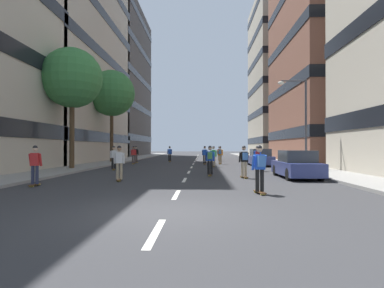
{
  "coord_description": "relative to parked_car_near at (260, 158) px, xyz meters",
  "views": [
    {
      "loc": [
        0.95,
        -8.32,
        1.72
      ],
      "look_at": [
        0.0,
        19.2,
        1.95
      ],
      "focal_mm": 29.64,
      "sensor_mm": 36.0,
      "label": 1
    }
  ],
  "objects": [
    {
      "name": "skater_3",
      "position": [
        -1.3,
        -6.18,
        0.32
      ],
      "size": [
        0.55,
        0.91,
        1.78
      ],
      "color": "brown",
      "rests_on": "ground_plane"
    },
    {
      "name": "skater_0",
      "position": [
        -4.73,
        -10.01,
        0.32
      ],
      "size": [
        0.54,
        0.91,
        1.78
      ],
      "color": "brown",
      "rests_on": "ground_plane"
    },
    {
      "name": "skater_1",
      "position": [
        -11.72,
        -5.54,
        0.29
      ],
      "size": [
        0.57,
        0.92,
        1.78
      ],
      "color": "brown",
      "rests_on": "ground_plane"
    },
    {
      "name": "skater_5",
      "position": [
        -9.34,
        -12.92,
        0.29
      ],
      "size": [
        0.56,
        0.92,
        1.78
      ],
      "color": "brown",
      "rests_on": "ground_plane"
    },
    {
      "name": "skater_6",
      "position": [
        -4.25,
        -1.76,
        0.29
      ],
      "size": [
        0.54,
        0.91,
        1.78
      ],
      "color": "brown",
      "rests_on": "ground_plane"
    },
    {
      "name": "streetlamp_right",
      "position": [
        2.01,
        -5.32,
        3.44
      ],
      "size": [
        2.13,
        0.3,
        6.5
      ],
      "color": "#3F3F44",
      "rests_on": "sidewalk_right"
    },
    {
      "name": "building_right_mid",
      "position": [
        11.48,
        7.72,
        12.4
      ],
      "size": [
        14.81,
        17.39,
        26.02
      ],
      "color": "brown",
      "rests_on": "ground_plane"
    },
    {
      "name": "parked_car_near",
      "position": [
        0.0,
        0.0,
        0.0
      ],
      "size": [
        1.82,
        4.4,
        1.52
      ],
      "color": "navy",
      "rests_on": "ground_plane"
    },
    {
      "name": "street_tree_near",
      "position": [
        -14.85,
        -5.53,
        6.1
      ],
      "size": [
        4.44,
        4.44,
        8.91
      ],
      "color": "#4C3823",
      "rests_on": "sidewalk_left"
    },
    {
      "name": "skater_12",
      "position": [
        -4.96,
        2.19,
        0.29
      ],
      "size": [
        0.55,
        0.92,
        1.78
      ],
      "color": "brown",
      "rests_on": "ground_plane"
    },
    {
      "name": "skater_13",
      "position": [
        -2.9,
        -11.32,
        0.32
      ],
      "size": [
        0.57,
        0.92,
        1.78
      ],
      "color": "brown",
      "rests_on": "ground_plane"
    },
    {
      "name": "sidewalk_left",
      "position": [
        -14.85,
        9.66,
        -0.63
      ],
      "size": [
        2.93,
        73.31,
        0.14
      ],
      "primitive_type": "cube",
      "color": "gray",
      "rests_on": "ground_plane"
    },
    {
      "name": "sidewalk_right",
      "position": [
        2.67,
        9.66,
        -0.63
      ],
      "size": [
        2.93,
        73.31,
        0.14
      ],
      "primitive_type": "cube",
      "color": "gray",
      "rests_on": "ground_plane"
    },
    {
      "name": "skater_7",
      "position": [
        -3.45,
        2.53,
        0.32
      ],
      "size": [
        0.57,
        0.92,
        1.78
      ],
      "color": "brown",
      "rests_on": "ground_plane"
    },
    {
      "name": "skater_10",
      "position": [
        -3.08,
        -17.07,
        0.32
      ],
      "size": [
        0.56,
        0.92,
        1.78
      ],
      "color": "brown",
      "rests_on": "ground_plane"
    },
    {
      "name": "ground_plane",
      "position": [
        -6.09,
        6.33,
        -0.7
      ],
      "size": [
        159.96,
        159.96,
        0.0
      ],
      "primitive_type": "plane",
      "color": "#333335"
    },
    {
      "name": "building_left_far",
      "position": [
        -23.67,
        28.63,
        12.81
      ],
      "size": [
        14.81,
        21.19,
        26.83
      ],
      "color": "#4C4744",
      "rests_on": "ground_plane"
    },
    {
      "name": "skater_2",
      "position": [
        -8.96,
        7.57,
        0.29
      ],
      "size": [
        0.56,
        0.92,
        1.78
      ],
      "color": "brown",
      "rests_on": "ground_plane"
    },
    {
      "name": "skater_4",
      "position": [
        -12.24,
        4.66,
        0.29
      ],
      "size": [
        0.56,
        0.92,
        1.78
      ],
      "color": "brown",
      "rests_on": "ground_plane"
    },
    {
      "name": "skater_11",
      "position": [
        -12.45,
        -15.12,
        0.29
      ],
      "size": [
        0.55,
        0.91,
        1.78
      ],
      "color": "brown",
      "rests_on": "ground_plane"
    },
    {
      "name": "building_right_far",
      "position": [
        11.48,
        28.63,
        13.37
      ],
      "size": [
        14.81,
        16.38,
        27.95
      ],
      "color": "#B2A893",
      "rests_on": "ground_plane"
    },
    {
      "name": "lane_markings",
      "position": [
        -6.09,
        7.67,
        -0.7
      ],
      "size": [
        0.16,
        62.2,
        0.01
      ],
      "color": "silver",
      "rests_on": "ground_plane"
    },
    {
      "name": "skater_9",
      "position": [
        -11.98,
        2.32,
        0.29
      ],
      "size": [
        0.54,
        0.91,
        1.78
      ],
      "color": "brown",
      "rests_on": "ground_plane"
    },
    {
      "name": "building_left_mid",
      "position": [
        -23.67,
        7.72,
        15.6
      ],
      "size": [
        14.81,
        22.83,
        32.42
      ],
      "color": "#BCB29E",
      "rests_on": "ground_plane"
    },
    {
      "name": "parked_car_mid",
      "position": [
        0.0,
        -11.06,
        0.0
      ],
      "size": [
        1.82,
        4.4,
        1.52
      ],
      "color": "navy",
      "rests_on": "ground_plane"
    },
    {
      "name": "skater_8",
      "position": [
        -3.2,
        9.12,
        0.32
      ],
      "size": [
        0.55,
        0.92,
        1.78
      ],
      "color": "brown",
      "rests_on": "ground_plane"
    },
    {
      "name": "street_tree_mid",
      "position": [
        -14.85,
        4.68,
        6.68
      ],
      "size": [
        4.88,
        4.88,
        9.71
      ],
      "color": "#4C3823",
      "rests_on": "sidewalk_left"
    }
  ]
}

